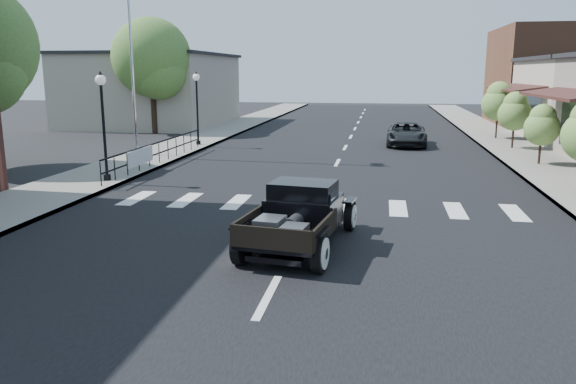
# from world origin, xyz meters

# --- Properties ---
(ground) EXTENTS (120.00, 120.00, 0.00)m
(ground) POSITION_xyz_m (0.00, 0.00, 0.00)
(ground) COLOR black
(ground) RESTS_ON ground
(road) EXTENTS (14.00, 80.00, 0.02)m
(road) POSITION_xyz_m (0.00, 15.00, 0.01)
(road) COLOR black
(road) RESTS_ON ground
(road_markings) EXTENTS (12.00, 60.00, 0.06)m
(road_markings) POSITION_xyz_m (0.00, 10.00, 0.00)
(road_markings) COLOR silver
(road_markings) RESTS_ON ground
(sidewalk_left) EXTENTS (3.00, 80.00, 0.15)m
(sidewalk_left) POSITION_xyz_m (-8.50, 15.00, 0.07)
(sidewalk_left) COLOR gray
(sidewalk_left) RESTS_ON ground
(sidewalk_right) EXTENTS (3.00, 80.00, 0.15)m
(sidewalk_right) POSITION_xyz_m (8.50, 15.00, 0.07)
(sidewalk_right) COLOR gray
(sidewalk_right) RESTS_ON ground
(low_building_left) EXTENTS (10.00, 12.00, 5.00)m
(low_building_left) POSITION_xyz_m (-15.00, 28.00, 2.50)
(low_building_left) COLOR #A99F8E
(low_building_left) RESTS_ON ground
(far_building_right) EXTENTS (11.00, 10.00, 7.00)m
(far_building_right) POSITION_xyz_m (15.50, 32.00, 3.50)
(far_building_right) COLOR brown
(far_building_right) RESTS_ON ground
(railing) EXTENTS (0.08, 10.00, 1.00)m
(railing) POSITION_xyz_m (-7.30, 10.00, 0.65)
(railing) COLOR black
(railing) RESTS_ON sidewalk_left
(banner) EXTENTS (0.04, 2.20, 0.60)m
(banner) POSITION_xyz_m (-7.22, 8.00, 0.45)
(banner) COLOR silver
(banner) RESTS_ON sidewalk_left
(lamp_post_b) EXTENTS (0.36, 0.36, 3.76)m
(lamp_post_b) POSITION_xyz_m (-7.60, 6.00, 2.03)
(lamp_post_b) COLOR black
(lamp_post_b) RESTS_ON sidewalk_left
(lamp_post_c) EXTENTS (0.36, 0.36, 3.76)m
(lamp_post_c) POSITION_xyz_m (-7.60, 16.00, 2.03)
(lamp_post_c) COLOR black
(lamp_post_c) RESTS_ON sidewalk_left
(flagpole) EXTENTS (0.12, 0.12, 12.59)m
(flagpole) POSITION_xyz_m (-9.20, 12.00, 6.44)
(flagpole) COLOR silver
(flagpole) RESTS_ON sidewalk_left
(big_tree_far) EXTENTS (4.91, 4.91, 7.21)m
(big_tree_far) POSITION_xyz_m (-12.50, 22.00, 3.61)
(big_tree_far) COLOR #4A7030
(big_tree_far) RESTS_ON ground
(small_tree_c) EXTENTS (1.42, 1.42, 2.36)m
(small_tree_c) POSITION_xyz_m (8.30, 12.30, 1.33)
(small_tree_c) COLOR olive
(small_tree_c) RESTS_ON sidewalk_right
(small_tree_d) EXTENTS (1.61, 1.61, 2.68)m
(small_tree_d) POSITION_xyz_m (8.30, 17.33, 1.49)
(small_tree_d) COLOR olive
(small_tree_d) RESTS_ON sidewalk_right
(small_tree_e) EXTENTS (1.85, 1.85, 3.08)m
(small_tree_e) POSITION_xyz_m (8.30, 21.60, 1.69)
(small_tree_e) COLOR olive
(small_tree_e) RESTS_ON sidewalk_right
(hotrod_pickup) EXTENTS (2.60, 4.57, 1.50)m
(hotrod_pickup) POSITION_xyz_m (0.14, -0.01, 0.75)
(hotrod_pickup) COLOR black
(hotrod_pickup) RESTS_ON ground
(second_car) EXTENTS (2.13, 4.44, 1.22)m
(second_car) POSITION_xyz_m (3.15, 18.45, 0.61)
(second_car) COLOR black
(second_car) RESTS_ON ground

